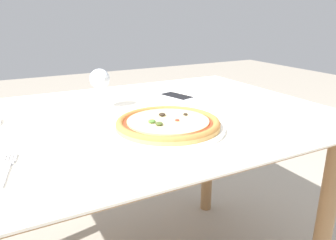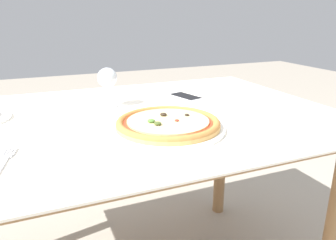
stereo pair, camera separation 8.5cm
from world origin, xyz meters
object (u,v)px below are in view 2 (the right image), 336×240
at_px(pizza_plate, 168,124).
at_px(fork, 4,162).
at_px(dining_table, 135,140).
at_px(wine_glass_far_left, 107,79).
at_px(cell_phone, 185,97).

relative_size(pizza_plate, fork, 1.97).
height_order(dining_table, pizza_plate, pizza_plate).
bearing_deg(dining_table, wine_glass_far_left, 109.59).
height_order(dining_table, wine_glass_far_left, wine_glass_far_left).
xyz_separation_m(dining_table, cell_phone, (0.26, 0.14, 0.09)).
bearing_deg(cell_phone, pizza_plate, -123.38).
distance_m(pizza_plate, wine_glass_far_left, 0.34).
distance_m(dining_table, cell_phone, 0.31).
height_order(wine_glass_far_left, cell_phone, wine_glass_far_left).
bearing_deg(pizza_plate, fork, -172.09).
distance_m(dining_table, pizza_plate, 0.21).
bearing_deg(pizza_plate, cell_phone, 56.62).
bearing_deg(fork, pizza_plate, 7.91).
height_order(dining_table, fork, fork).
bearing_deg(wine_glass_far_left, fork, -131.30).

